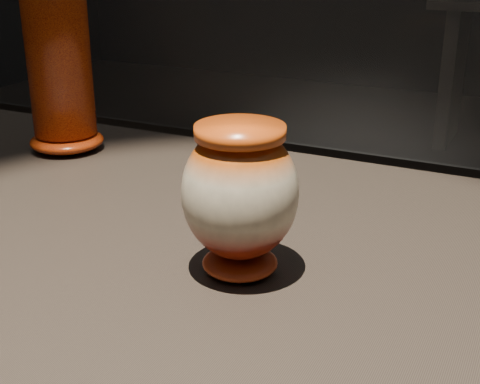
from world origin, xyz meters
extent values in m
cube|color=black|center=(0.00, 0.00, 0.88)|extent=(2.00, 0.80, 0.05)
ellipsoid|color=maroon|center=(0.06, -0.06, 0.91)|extent=(0.12, 0.12, 0.03)
ellipsoid|color=beige|center=(0.06, -0.06, 1.00)|extent=(0.17, 0.17, 0.16)
cylinder|color=#BE4E11|center=(0.06, -0.06, 1.07)|extent=(0.13, 0.13, 0.01)
ellipsoid|color=#C6460D|center=(-0.44, 0.23, 0.92)|extent=(0.15, 0.15, 0.04)
cylinder|color=#C6460D|center=(-0.44, 0.23, 1.12)|extent=(0.13, 0.13, 0.38)
cube|color=black|center=(-0.24, 3.65, 0.42)|extent=(0.08, 0.50, 0.85)
camera|label=1|loc=(0.37, -0.70, 1.28)|focal=50.00mm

